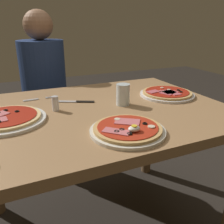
# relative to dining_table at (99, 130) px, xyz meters

# --- Properties ---
(dining_table) EXTENTS (1.17, 0.88, 0.72)m
(dining_table) POSITION_rel_dining_table_xyz_m (0.00, 0.00, 0.00)
(dining_table) COLOR #9E754C
(dining_table) RESTS_ON ground
(pizza_foreground) EXTENTS (0.27, 0.27, 0.05)m
(pizza_foreground) POSITION_rel_dining_table_xyz_m (0.00, -0.28, 0.12)
(pizza_foreground) COLOR silver
(pizza_foreground) RESTS_ON dining_table
(pizza_across_left) EXTENTS (0.31, 0.31, 0.03)m
(pizza_across_left) POSITION_rel_dining_table_xyz_m (-0.39, 0.01, 0.12)
(pizza_across_left) COLOR white
(pizza_across_left) RESTS_ON dining_table
(pizza_across_right) EXTENTS (0.29, 0.29, 0.03)m
(pizza_across_right) POSITION_rel_dining_table_xyz_m (0.41, 0.04, 0.12)
(pizza_across_right) COLOR white
(pizza_across_right) RESTS_ON dining_table
(water_glass_near) EXTENTS (0.06, 0.06, 0.10)m
(water_glass_near) POSITION_rel_dining_table_xyz_m (0.12, 0.00, 0.15)
(water_glass_near) COLOR silver
(water_glass_near) RESTS_ON dining_table
(fork) EXTENTS (0.16, 0.03, 0.00)m
(fork) POSITION_rel_dining_table_xyz_m (-0.25, 0.25, 0.11)
(fork) COLOR silver
(fork) RESTS_ON dining_table
(knife) EXTENTS (0.18, 0.10, 0.01)m
(knife) POSITION_rel_dining_table_xyz_m (-0.07, 0.13, 0.11)
(knife) COLOR silver
(knife) RESTS_ON dining_table
(salt_shaker) EXTENTS (0.03, 0.03, 0.07)m
(salt_shaker) POSITION_rel_dining_table_xyz_m (-0.19, 0.05, 0.14)
(salt_shaker) COLOR white
(salt_shaker) RESTS_ON dining_table
(diner_person) EXTENTS (0.32, 0.32, 1.18)m
(diner_person) POSITION_rel_dining_table_xyz_m (-0.12, 0.80, -0.06)
(diner_person) COLOR black
(diner_person) RESTS_ON ground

